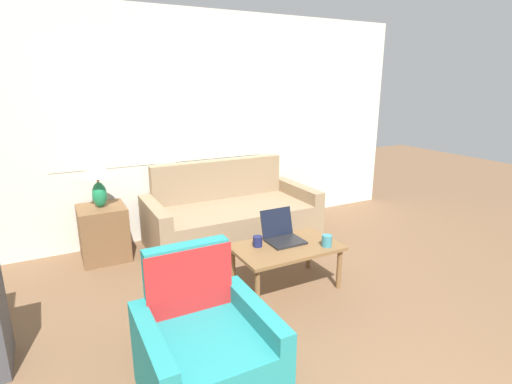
# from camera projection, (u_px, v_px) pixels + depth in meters

# --- Properties ---
(wall_back) EXTENTS (6.38, 0.06, 2.60)m
(wall_back) POSITION_uv_depth(u_px,v_px,m) (169.00, 127.00, 4.57)
(wall_back) COLOR silver
(wall_back) RESTS_ON ground_plane
(couch) EXTENTS (1.93, 0.92, 0.89)m
(couch) POSITION_uv_depth(u_px,v_px,m) (230.00, 218.00, 4.69)
(couch) COLOR #937A5B
(couch) RESTS_ON ground_plane
(armchair) EXTENTS (0.72, 0.73, 0.87)m
(armchair) POSITION_uv_depth(u_px,v_px,m) (205.00, 354.00, 2.34)
(armchair) COLOR teal
(armchair) RESTS_ON ground_plane
(side_table) EXTENTS (0.47, 0.47, 0.57)m
(side_table) POSITION_uv_depth(u_px,v_px,m) (104.00, 233.00, 4.17)
(side_table) COLOR brown
(side_table) RESTS_ON ground_plane
(table_lamp) EXTENTS (0.29, 0.29, 0.50)m
(table_lamp) POSITION_uv_depth(u_px,v_px,m) (97.00, 175.00, 4.01)
(table_lamp) COLOR #1E8451
(table_lamp) RESTS_ON side_table
(coffee_table) EXTENTS (0.93, 0.57, 0.41)m
(coffee_table) POSITION_uv_depth(u_px,v_px,m) (286.00, 250.00, 3.55)
(coffee_table) COLOR brown
(coffee_table) RESTS_ON ground_plane
(laptop) EXTENTS (0.32, 0.33, 0.27)m
(laptop) POSITION_uv_depth(u_px,v_px,m) (282.00, 234.00, 3.65)
(laptop) COLOR black
(laptop) RESTS_ON coffee_table
(cup_navy) EXTENTS (0.08, 0.08, 0.09)m
(cup_navy) POSITION_uv_depth(u_px,v_px,m) (258.00, 241.00, 3.51)
(cup_navy) COLOR #191E4C
(cup_navy) RESTS_ON coffee_table
(cup_yellow) EXTENTS (0.09, 0.09, 0.10)m
(cup_yellow) POSITION_uv_depth(u_px,v_px,m) (327.00, 241.00, 3.51)
(cup_yellow) COLOR teal
(cup_yellow) RESTS_ON coffee_table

